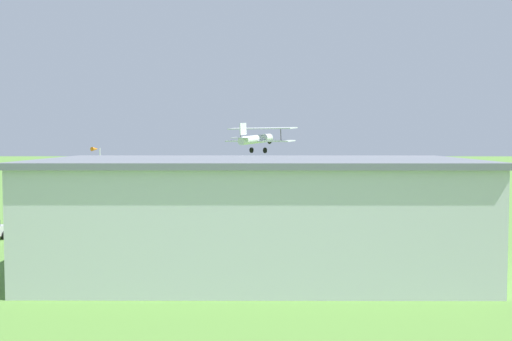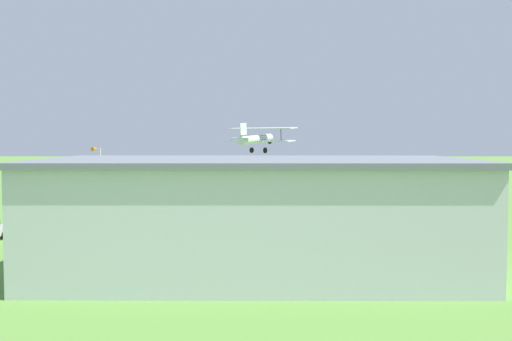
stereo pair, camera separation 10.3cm
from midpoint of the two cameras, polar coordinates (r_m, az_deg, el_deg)
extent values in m
plane|color=#568438|center=(64.64, -3.93, -4.02)|extent=(400.00, 400.00, 0.00)
cube|color=silver|center=(35.06, 0.03, -4.72)|extent=(25.01, 12.85, 6.52)
cube|color=slate|center=(34.76, 0.03, 0.90)|extent=(25.61, 13.45, 0.35)
cube|color=#384251|center=(41.55, 0.08, -4.30)|extent=(8.75, 0.16, 5.35)
cylinder|color=silver|center=(65.41, 0.04, 3.10)|extent=(4.01, 5.07, 1.31)
cone|color=black|center=(67.94, 1.58, 2.93)|extent=(0.97, 0.99, 0.70)
cube|color=silver|center=(65.93, 0.38, 2.94)|extent=(8.06, 6.39, 0.22)
cube|color=silver|center=(66.29, 0.59, 4.18)|extent=(8.06, 6.39, 0.22)
cube|color=silver|center=(63.50, -1.22, 4.12)|extent=(0.77, 1.02, 1.37)
cube|color=silver|center=(63.44, -1.26, 3.25)|extent=(2.64, 2.25, 0.14)
cylinder|color=black|center=(65.25, 0.96, 2.00)|extent=(0.49, 0.60, 0.64)
cylinder|color=black|center=(66.36, -0.38, 2.02)|extent=(0.49, 0.60, 0.64)
cylinder|color=#332D28|center=(64.51, 2.53, 3.57)|extent=(0.17, 0.19, 1.46)
cylinder|color=#332D28|center=(67.79, -1.46, 3.55)|extent=(0.17, 0.19, 1.46)
cube|color=gold|center=(48.36, -16.73, -5.78)|extent=(1.91, 4.56, 0.70)
cube|color=#2D3842|center=(48.26, -16.75, -5.02)|extent=(1.65, 2.56, 0.59)
cylinder|color=black|center=(46.69, -16.25, -6.52)|extent=(0.23, 0.64, 0.64)
cylinder|color=black|center=(47.27, -18.37, -6.44)|extent=(0.23, 0.64, 0.64)
cylinder|color=black|center=(49.59, -15.17, -5.94)|extent=(0.23, 0.64, 0.64)
cylinder|color=black|center=(50.14, -17.17, -5.87)|extent=(0.23, 0.64, 0.64)
cylinder|color=black|center=(50.76, -23.60, -5.89)|extent=(0.30, 0.66, 0.64)
cylinder|color=orange|center=(48.71, -12.17, -5.92)|extent=(0.45, 0.45, 0.88)
cylinder|color=orange|center=(48.59, -12.18, -5.05)|extent=(0.54, 0.54, 0.62)
sphere|color=#D8AD84|center=(48.53, -12.19, -4.54)|extent=(0.24, 0.24, 0.24)
cylinder|color=beige|center=(52.75, 8.71, -5.25)|extent=(0.37, 0.37, 0.78)
cylinder|color=navy|center=(52.66, 8.72, -4.53)|extent=(0.44, 0.44, 0.55)
sphere|color=#D8AD84|center=(52.61, 8.72, -4.12)|extent=(0.21, 0.21, 0.21)
cylinder|color=#33723F|center=(50.33, 13.00, -5.63)|extent=(0.34, 0.34, 0.90)
cylinder|color=orange|center=(50.22, 13.01, -4.76)|extent=(0.40, 0.40, 0.64)
sphere|color=beige|center=(50.16, 13.01, -4.26)|extent=(0.24, 0.24, 0.24)
cylinder|color=silver|center=(84.44, -15.06, -0.13)|extent=(0.12, 0.12, 6.77)
cone|color=orange|center=(84.51, -15.55, 2.06)|extent=(1.08, 1.43, 0.60)
camera|label=1|loc=(0.05, -89.95, 0.00)|focal=40.50mm
camera|label=2|loc=(0.05, 90.05, 0.00)|focal=40.50mm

